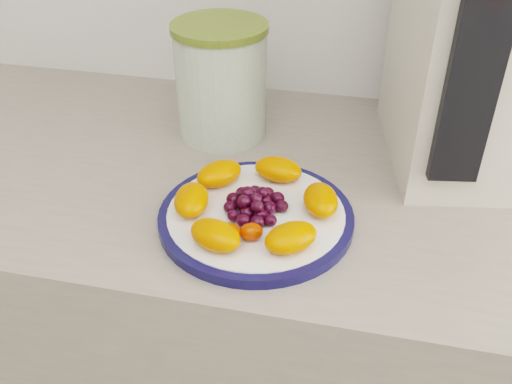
# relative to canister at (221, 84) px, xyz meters

# --- Properties ---
(counter) EXTENTS (3.50, 0.60, 0.90)m
(counter) POSITION_rel_canister_xyz_m (0.20, -0.11, -0.54)
(counter) COLOR gray
(counter) RESTS_ON floor
(cabinet_face) EXTENTS (3.48, 0.58, 0.84)m
(cabinet_face) POSITION_rel_canister_xyz_m (0.20, -0.11, -0.57)
(cabinet_face) COLOR #946E54
(cabinet_face) RESTS_ON floor
(plate_rim) EXTENTS (0.27, 0.27, 0.01)m
(plate_rim) POSITION_rel_canister_xyz_m (0.11, -0.24, -0.08)
(plate_rim) COLOR #0F103E
(plate_rim) RESTS_ON counter
(plate_face) EXTENTS (0.24, 0.24, 0.02)m
(plate_face) POSITION_rel_canister_xyz_m (0.11, -0.24, -0.08)
(plate_face) COLOR white
(plate_face) RESTS_ON counter
(canister) EXTENTS (0.19, 0.19, 0.18)m
(canister) POSITION_rel_canister_xyz_m (0.00, 0.00, 0.00)
(canister) COLOR #2C5A0F
(canister) RESTS_ON counter
(canister_lid) EXTENTS (0.20, 0.20, 0.01)m
(canister_lid) POSITION_rel_canister_xyz_m (0.00, 0.00, 0.10)
(canister_lid) COLOR #5F6C22
(canister_lid) RESTS_ON canister
(appliance_body) EXTENTS (0.27, 0.34, 0.38)m
(appliance_body) POSITION_rel_canister_xyz_m (0.39, 0.01, 0.10)
(appliance_body) COLOR beige
(appliance_body) RESTS_ON counter
(appliance_panel) EXTENTS (0.07, 0.03, 0.28)m
(appliance_panel) POSITION_rel_canister_xyz_m (0.37, -0.15, 0.11)
(appliance_panel) COLOR black
(appliance_panel) RESTS_ON appliance_body
(fruit_plate) EXTENTS (0.23, 0.23, 0.03)m
(fruit_plate) POSITION_rel_canister_xyz_m (0.11, -0.24, -0.06)
(fruit_plate) COLOR #DF5500
(fruit_plate) RESTS_ON plate_face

